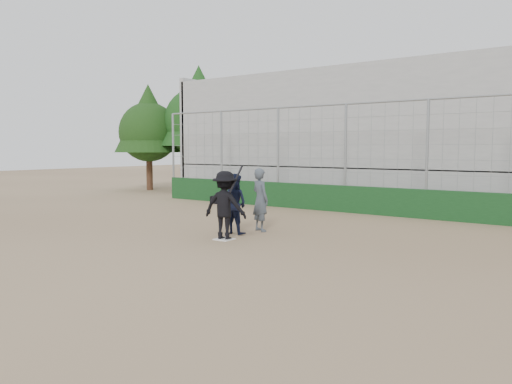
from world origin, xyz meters
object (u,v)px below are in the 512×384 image
Objects in this scene: umpire at (260,203)px; equipment_bag at (219,200)px; batter_at_plate at (225,205)px; catcher_crouched at (235,214)px.

umpire is 1.96× the size of equipment_bag.
batter_at_plate is 1.19× the size of umpire.
batter_at_plate is 8.49m from equipment_bag.
umpire is (-0.03, 1.61, -0.08)m from batter_at_plate.
batter_at_plate is at bearing -68.58° from catcher_crouched.
equipment_bag is (-5.58, 4.73, -0.65)m from umpire.
equipment_bag is at bearing 131.46° from batter_at_plate.
batter_at_plate is 0.96m from catcher_crouched.
batter_at_plate is 1.61m from umpire.
umpire is at bearing 68.23° from catcher_crouched.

